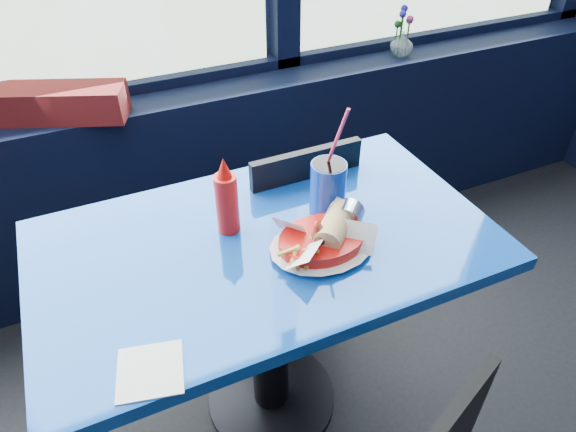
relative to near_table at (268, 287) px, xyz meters
The scene contains 9 objects.
window_sill 0.94m from the near_table, 109.03° to the left, with size 5.00×0.26×0.80m, color black.
near_table is the anchor object (origin of this frame).
chair_near_back 0.40m from the near_table, 55.42° to the left, with size 0.39×0.39×0.84m.
planter_box 1.02m from the near_table, 118.99° to the left, with size 0.56×0.14×0.11m, color maroon.
flower_vase 1.32m from the near_table, 40.55° to the left, with size 0.12×0.12×0.21m.
food_basket 0.26m from the near_table, 36.93° to the right, with size 0.30×0.30×0.09m.
ketchup_bottle 0.30m from the near_table, 132.96° to the left, with size 0.06×0.06×0.22m.
soda_cup 0.34m from the near_table, 11.83° to the left, with size 0.10×0.10×0.33m.
napkin 0.50m from the near_table, 142.73° to the right, with size 0.13×0.13×0.00m, color white.
Camera 1 is at (-0.07, 1.04, 1.64)m, focal length 32.00 mm.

